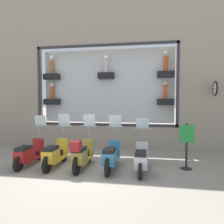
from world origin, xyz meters
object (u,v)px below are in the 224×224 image
at_px(scooter_red_4, 28,154).
at_px(scooter_olive_2, 82,154).
at_px(shop_sign_post, 187,145).
at_px(scooter_yellow_3, 55,154).
at_px(scooter_silver_0, 141,159).
at_px(scooter_teal_1, 111,156).

bearing_deg(scooter_red_4, scooter_olive_2, -91.56).
relative_size(scooter_olive_2, shop_sign_post, 1.25).
relative_size(scooter_olive_2, scooter_yellow_3, 1.00).
xyz_separation_m(scooter_silver_0, shop_sign_post, (0.58, -1.40, 0.35)).
relative_size(scooter_teal_1, scooter_olive_2, 1.00).
xyz_separation_m(scooter_yellow_3, scooter_red_4, (-0.01, 0.92, -0.02)).
relative_size(scooter_olive_2, scooter_red_4, 1.01).
distance_m(scooter_teal_1, scooter_yellow_3, 1.85).
relative_size(scooter_silver_0, scooter_yellow_3, 0.99).
bearing_deg(shop_sign_post, scooter_red_4, 96.46).
height_order(scooter_red_4, shop_sign_post, scooter_red_4).
distance_m(scooter_teal_1, scooter_red_4, 2.77).
distance_m(scooter_yellow_3, shop_sign_post, 4.22).
relative_size(scooter_teal_1, shop_sign_post, 1.25).
bearing_deg(shop_sign_post, scooter_olive_2, 100.93).
relative_size(scooter_silver_0, scooter_olive_2, 0.99).
bearing_deg(scooter_silver_0, shop_sign_post, -67.49).
bearing_deg(scooter_olive_2, scooter_yellow_3, 86.48).
xyz_separation_m(scooter_olive_2, scooter_red_4, (0.05, 1.85, -0.07)).
relative_size(scooter_red_4, shop_sign_post, 1.24).
bearing_deg(scooter_olive_2, scooter_silver_0, -88.50).
distance_m(scooter_olive_2, scooter_red_4, 1.85).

